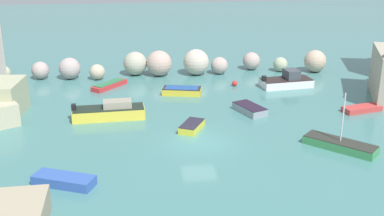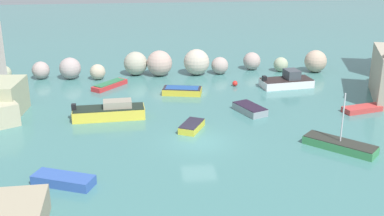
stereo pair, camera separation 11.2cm
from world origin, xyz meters
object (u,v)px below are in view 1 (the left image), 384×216
object	(u,v)px
moored_boat_0	(192,126)
moored_boat_1	(109,85)
moored_boat_2	(340,145)
moored_boat_10	(182,91)
moored_boat_4	(64,180)
channel_buoy	(235,83)
moored_boat_5	(366,108)
moored_boat_3	(110,112)
moored_boat_7	(287,81)
moored_boat_6	(250,109)

from	to	relation	value
moored_boat_0	moored_boat_1	xyz separation A→B (m)	(-6.81, 11.91, -0.02)
moored_boat_2	moored_boat_10	size ratio (longest dim) A/B	1.19
moored_boat_0	moored_boat_4	size ratio (longest dim) A/B	0.73
channel_buoy	moored_boat_5	xyz separation A→B (m)	(9.65, -8.41, -0.04)
moored_boat_2	moored_boat_3	distance (m)	18.00
moored_boat_4	moored_boat_7	distance (m)	26.30
moored_boat_0	moored_boat_7	world-z (taller)	moored_boat_7
moored_boat_1	moored_boat_6	distance (m)	14.83
moored_boat_4	moored_boat_7	bearing A→B (deg)	-113.89
moored_boat_7	moored_boat_3	bearing A→B (deg)	-164.74
moored_boat_2	moored_boat_10	world-z (taller)	moored_boat_2
moored_boat_6	moored_boat_5	bearing A→B (deg)	63.21
moored_boat_0	moored_boat_2	distance (m)	10.89
moored_boat_3	moored_boat_7	bearing A→B (deg)	19.06
channel_buoy	moored_boat_3	size ratio (longest dim) A/B	0.09
channel_buoy	moored_boat_7	distance (m)	5.14
moored_boat_5	moored_boat_6	distance (m)	9.93
moored_boat_0	moored_boat_1	bearing A→B (deg)	56.34
moored_boat_6	moored_boat_7	bearing A→B (deg)	119.60
channel_buoy	moored_boat_10	world-z (taller)	moored_boat_10
channel_buoy	moored_boat_7	xyz separation A→B (m)	(5.07, -0.79, 0.29)
moored_boat_3	moored_boat_0	bearing A→B (deg)	-30.42
moored_boat_2	moored_boat_6	bearing A→B (deg)	164.30
moored_boat_2	moored_boat_6	xyz separation A→B (m)	(-4.56, 7.98, -0.01)
moored_boat_3	moored_boat_5	xyz separation A→B (m)	(21.52, -0.60, -0.35)
moored_boat_5	moored_boat_6	world-z (taller)	moored_boat_6
moored_boat_4	moored_boat_5	size ratio (longest dim) A/B	0.90
moored_boat_4	moored_boat_6	world-z (taller)	moored_boat_6
moored_boat_0	moored_boat_5	bearing A→B (deg)	-53.62
moored_boat_3	moored_boat_5	bearing A→B (deg)	-5.06
channel_buoy	moored_boat_3	world-z (taller)	moored_boat_3
moored_boat_2	moored_boat_7	distance (m)	14.95
moored_boat_6	moored_boat_10	bearing A→B (deg)	-160.40
moored_boat_2	moored_boat_3	bearing A→B (deg)	-161.51
moored_boat_6	moored_boat_2	bearing A→B (deg)	6.85
moored_boat_4	moored_boat_7	world-z (taller)	moored_boat_7
channel_buoy	moored_boat_3	xyz separation A→B (m)	(-11.87, -7.81, 0.31)
moored_boat_4	moored_boat_6	distance (m)	17.71
moored_boat_3	moored_boat_4	xyz separation A→B (m)	(-2.19, -11.02, -0.28)
moored_boat_3	channel_buoy	bearing A→B (deg)	29.90
moored_boat_2	moored_boat_6	size ratio (longest dim) A/B	1.33
moored_boat_4	moored_boat_7	size ratio (longest dim) A/B	0.75
moored_boat_10	moored_boat_0	bearing A→B (deg)	-78.22
moored_boat_5	moored_boat_4	bearing A→B (deg)	-169.90
channel_buoy	moored_boat_4	xyz separation A→B (m)	(-14.06, -18.83, 0.03)
moored_boat_1	moored_boat_10	distance (m)	7.49
moored_boat_0	moored_boat_1	distance (m)	13.72
moored_boat_4	moored_boat_10	distance (m)	18.84
moored_boat_1	moored_boat_5	size ratio (longest dim) A/B	0.88
channel_buoy	moored_boat_10	size ratio (longest dim) A/B	0.14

